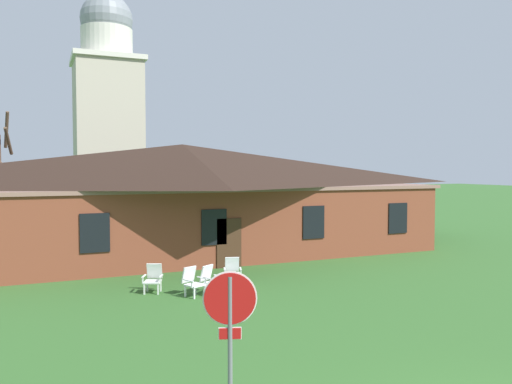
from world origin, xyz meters
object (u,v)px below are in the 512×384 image
Objects in this scene: lawn_chair_by_porch at (153,278)px; lawn_chair_left_end at (211,279)px; stop_sign at (230,324)px; lawn_chair_middle at (232,270)px; lawn_chair_near_door at (193,281)px.

lawn_chair_by_porch and lawn_chair_left_end have the same top height.
lawn_chair_middle is at bearing 69.29° from stop_sign.
lawn_chair_by_porch is 1.00× the size of lawn_chair_near_door.
lawn_chair_near_door and lawn_chair_middle have the same top height.
lawn_chair_near_door is at bearing -43.29° from lawn_chair_by_porch.
lawn_chair_middle is (3.83, 10.14, -1.43)m from stop_sign.
lawn_chair_near_door is (2.01, 9.03, -1.43)m from stop_sign.
stop_sign is at bearing -110.71° from lawn_chair_middle.
lawn_chair_near_door is at bearing -148.65° from lawn_chair_middle.
lawn_chair_middle is at bearing 31.35° from lawn_chair_near_door.
lawn_chair_near_door is 2.13m from lawn_chair_middle.
lawn_chair_by_porch is at bearing 84.71° from stop_sign.
lawn_chair_near_door and lawn_chair_left_end have the same top height.
lawn_chair_left_end is at bearing -137.40° from lawn_chair_middle.
stop_sign reaches higher than lawn_chair_left_end.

